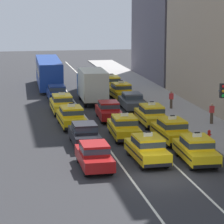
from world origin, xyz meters
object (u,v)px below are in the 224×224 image
Objects in this scene: taxi_left_third at (71,116)px; sedan_left_fifth at (57,92)px; pedestrian_mid_block at (171,100)px; sedan_center_third at (109,110)px; sedan_left_second at (84,133)px; taxi_right_sixth at (111,83)px; pedestrian_near_crosswalk at (212,113)px; taxi_center_nearest at (147,148)px; sedan_right_fourth at (132,101)px; taxi_left_fourth at (62,103)px; sedan_left_nearest at (94,155)px; taxi_right_fifth at (121,91)px; fire_hydrant at (209,134)px; bus_left_sixth at (49,72)px; taxi_right_third at (151,114)px; taxi_center_second at (124,127)px; box_truck_center_fourth at (92,84)px; taxi_right_second at (172,130)px.

sedan_left_fifth is (0.04, 11.69, -0.03)m from taxi_left_third.
sedan_center_third is at bearing -154.34° from pedestrian_mid_block.
sedan_left_second and sedan_center_third have the same top height.
sedan_left_fifth is 7.96m from taxi_right_sixth.
pedestrian_near_crosswalk is at bearing -50.34° from sedan_left_fifth.
sedan_right_fourth is (2.85, 16.24, -0.03)m from taxi_center_nearest.
sedan_left_nearest is at bearing -89.69° from taxi_left_fourth.
sedan_center_third is at bearing -108.17° from taxi_right_fifth.
pedestrian_mid_block is 11.65m from fire_hydrant.
bus_left_sixth reaches higher than taxi_right_third.
bus_left_sixth is 2.44× the size of taxi_right_fifth.
sedan_left_fifth is 0.94× the size of taxi_center_nearest.
taxi_right_third is (2.98, -2.58, 0.03)m from sedan_center_third.
taxi_left_third is at bearing -88.81° from taxi_left_fourth.
taxi_right_fifth is at bearing 60.38° from taxi_left_third.
sedan_center_third is 14.70m from taxi_right_sixth.
sedan_left_nearest is 0.93× the size of taxi_center_second.
taxi_center_second is (3.26, -15.99, 0.03)m from sedan_left_fifth.
pedestrian_near_crosswalk is at bearing -56.66° from box_truck_center_fourth.
sedan_right_fourth is (6.24, -5.83, 0.00)m from sedan_left_fifth.
taxi_center_second reaches higher than sedan_left_second.
sedan_left_second is at bearing 177.23° from taxi_right_second.
taxi_right_sixth reaches higher than fire_hydrant.
taxi_left_third is 5.42m from taxi_center_second.
taxi_right_third is (6.39, 10.56, 0.03)m from sedan_left_nearest.
taxi_center_nearest is 10.27m from taxi_right_third.
taxi_right_fifth is (0.15, 5.44, 0.03)m from sedan_right_fourth.
taxi_right_second is at bearing -90.23° from taxi_right_sixth.
taxi_right_third is 2.79× the size of pedestrian_near_crosswalk.
bus_left_sixth is at bearing 90.02° from taxi_left_third.
box_truck_center_fourth is at bearing 90.03° from taxi_center_second.
pedestrian_mid_block is at bearing -3.23° from taxi_left_fourth.
taxi_right_third is 2.89× the size of pedestrian_mid_block.
sedan_left_nearest is 0.93× the size of taxi_right_fifth.
sedan_left_second is 6.17m from taxi_right_second.
box_truck_center_fourth is 4.41× the size of pedestrian_mid_block.
bus_left_sixth reaches higher than sedan_right_fourth.
bus_left_sixth reaches higher than sedan_center_third.
taxi_right_second is (2.98, -8.02, 0.03)m from sedan_center_third.
taxi_right_second is 6.30× the size of fire_hydrant.
box_truck_center_fourth is at bearing 105.94° from taxi_right_third.
pedestrian_near_crosswalk is (11.08, 9.52, 0.13)m from sedan_left_nearest.
sedan_left_nearest is at bearing -168.16° from taxi_center_nearest.
taxi_center_second is 15.91m from taxi_right_fifth.
taxi_right_second is at bearing -28.86° from taxi_center_second.
taxi_center_second and taxi_right_fifth have the same top height.
taxi_left_third is at bearing -111.47° from taxi_right_sixth.
taxi_right_third is at bearing 113.50° from fire_hydrant.
sedan_left_fifth is at bearing 88.54° from taxi_left_fourth.
taxi_right_third reaches higher than sedan_center_third.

